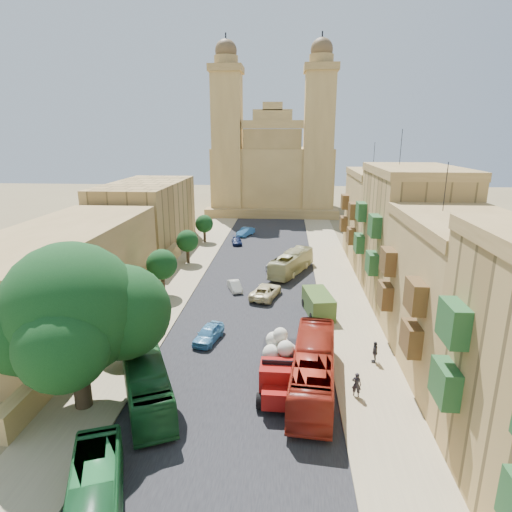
# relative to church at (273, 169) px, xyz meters

# --- Properties ---
(ground) EXTENTS (260.00, 260.00, 0.00)m
(ground) POSITION_rel_church_xyz_m (0.00, -78.61, -9.52)
(ground) COLOR brown
(road_surface) EXTENTS (14.00, 140.00, 0.01)m
(road_surface) POSITION_rel_church_xyz_m (0.00, -48.61, -9.51)
(road_surface) COLOR black
(road_surface) RESTS_ON ground
(sidewalk_east) EXTENTS (5.00, 140.00, 0.01)m
(sidewalk_east) POSITION_rel_church_xyz_m (9.50, -48.61, -9.51)
(sidewalk_east) COLOR #9C8A66
(sidewalk_east) RESTS_ON ground
(sidewalk_west) EXTENTS (5.00, 140.00, 0.01)m
(sidewalk_west) POSITION_rel_church_xyz_m (-9.50, -48.61, -9.51)
(sidewalk_west) COLOR #9C8A66
(sidewalk_west) RESTS_ON ground
(kerb_east) EXTENTS (0.25, 140.00, 0.12)m
(kerb_east) POSITION_rel_church_xyz_m (7.00, -48.61, -9.46)
(kerb_east) COLOR #9C8A66
(kerb_east) RESTS_ON ground
(kerb_west) EXTENTS (0.25, 140.00, 0.12)m
(kerb_west) POSITION_rel_church_xyz_m (-7.00, -48.61, -9.46)
(kerb_west) COLOR #9C8A66
(kerb_west) RESTS_ON ground
(townhouse_b) EXTENTS (9.00, 14.00, 14.90)m
(townhouse_b) POSITION_rel_church_xyz_m (15.95, -67.61, -3.86)
(townhouse_b) COLOR #A6854B
(townhouse_b) RESTS_ON ground
(townhouse_c) EXTENTS (9.00, 14.00, 17.40)m
(townhouse_c) POSITION_rel_church_xyz_m (15.95, -53.61, -2.61)
(townhouse_c) COLOR tan
(townhouse_c) RESTS_ON ground
(townhouse_d) EXTENTS (9.00, 14.00, 15.90)m
(townhouse_d) POSITION_rel_church_xyz_m (15.95, -39.61, -3.36)
(townhouse_d) COLOR #A6854B
(townhouse_d) RESTS_ON ground
(west_wall) EXTENTS (1.00, 40.00, 1.80)m
(west_wall) POSITION_rel_church_xyz_m (-12.50, -58.61, -8.62)
(west_wall) COLOR #A6854B
(west_wall) RESTS_ON ground
(west_building_low) EXTENTS (10.00, 28.00, 8.40)m
(west_building_low) POSITION_rel_church_xyz_m (-18.00, -60.61, -5.32)
(west_building_low) COLOR olive
(west_building_low) RESTS_ON ground
(west_building_mid) EXTENTS (10.00, 22.00, 10.00)m
(west_building_mid) POSITION_rel_church_xyz_m (-18.00, -34.61, -4.52)
(west_building_mid) COLOR tan
(west_building_mid) RESTS_ON ground
(church) EXTENTS (28.00, 22.50, 36.30)m
(church) POSITION_rel_church_xyz_m (0.00, 0.00, 0.00)
(church) COLOR #A6854B
(church) RESTS_ON ground
(ficus_tree) EXTENTS (10.79, 9.93, 10.79)m
(ficus_tree) POSITION_rel_church_xyz_m (-9.40, -74.61, -3.14)
(ficus_tree) COLOR #332719
(ficus_tree) RESTS_ON ground
(street_tree_a) EXTENTS (3.62, 3.62, 5.57)m
(street_tree_a) POSITION_rel_church_xyz_m (-10.00, -66.61, -5.78)
(street_tree_a) COLOR #332719
(street_tree_a) RESTS_ON ground
(street_tree_b) EXTENTS (3.30, 3.30, 5.07)m
(street_tree_b) POSITION_rel_church_xyz_m (-10.00, -54.61, -6.12)
(street_tree_b) COLOR #332719
(street_tree_b) RESTS_ON ground
(street_tree_c) EXTENTS (2.97, 2.97, 4.57)m
(street_tree_c) POSITION_rel_church_xyz_m (-10.00, -42.61, -6.46)
(street_tree_c) COLOR #332719
(street_tree_c) RESTS_ON ground
(street_tree_d) EXTENTS (2.89, 2.89, 4.45)m
(street_tree_d) POSITION_rel_church_xyz_m (-10.00, -30.61, -6.55)
(street_tree_d) COLOR #332719
(street_tree_d) RESTS_ON ground
(red_truck) EXTENTS (2.80, 6.82, 3.95)m
(red_truck) POSITION_rel_church_xyz_m (2.99, -71.57, -7.78)
(red_truck) COLOR maroon
(red_truck) RESTS_ON ground
(olive_pickup) EXTENTS (3.06, 5.38, 2.09)m
(olive_pickup) POSITION_rel_church_xyz_m (6.50, -58.61, -8.49)
(olive_pickup) COLOR #3D5B22
(olive_pickup) RESTS_ON ground
(bus_green_north) EXTENTS (6.64, 10.71, 2.96)m
(bus_green_north) POSITION_rel_church_xyz_m (-5.78, -73.42, -8.04)
(bus_green_north) COLOR #1A5325
(bus_green_north) RESTS_ON ground
(bus_red_east) EXTENTS (3.79, 11.61, 3.18)m
(bus_red_east) POSITION_rel_church_xyz_m (5.29, -71.65, -7.93)
(bus_red_east) COLOR #A02617
(bus_red_east) RESTS_ON ground
(bus_cream_east) EXTENTS (5.86, 9.85, 2.71)m
(bus_cream_east) POSITION_rel_church_xyz_m (4.00, -46.09, -8.16)
(bus_cream_east) COLOR #C0BA82
(bus_cream_east) RESTS_ON ground
(car_blue_a) EXTENTS (2.49, 4.27, 1.37)m
(car_blue_a) POSITION_rel_church_xyz_m (-3.09, -65.16, -8.83)
(car_blue_a) COLOR #478EBE
(car_blue_a) RESTS_ON ground
(car_white_a) EXTENTS (2.19, 3.46, 1.08)m
(car_white_a) POSITION_rel_church_xyz_m (-2.36, -52.86, -8.98)
(car_white_a) COLOR beige
(car_white_a) RESTS_ON ground
(car_cream) EXTENTS (3.68, 5.58, 1.42)m
(car_cream) POSITION_rel_church_xyz_m (1.20, -54.73, -8.80)
(car_cream) COLOR beige
(car_cream) RESTS_ON ground
(car_dkblue) EXTENTS (2.18, 3.93, 1.08)m
(car_dkblue) POSITION_rel_church_xyz_m (-4.59, -31.93, -8.98)
(car_dkblue) COLOR #0E1A40
(car_dkblue) RESTS_ON ground
(car_white_b) EXTENTS (2.84, 3.93, 1.24)m
(car_white_b) POSITION_rel_church_xyz_m (1.94, -44.38, -8.89)
(car_white_b) COLOR white
(car_white_b) RESTS_ON ground
(car_blue_b) EXTENTS (3.03, 4.54, 1.42)m
(car_blue_b) POSITION_rel_church_xyz_m (-3.77, -25.75, -8.81)
(car_blue_b) COLOR #3478BB
(car_blue_b) RESTS_ON ground
(pedestrian_a) EXTENTS (0.73, 0.59, 1.72)m
(pedestrian_a) POSITION_rel_church_xyz_m (8.13, -72.28, -8.65)
(pedestrian_a) COLOR black
(pedestrian_a) RESTS_ON ground
(pedestrian_c) EXTENTS (0.58, 1.07, 1.73)m
(pedestrian_c) POSITION_rel_church_xyz_m (10.20, -67.72, -8.65)
(pedestrian_c) COLOR #313136
(pedestrian_c) RESTS_ON ground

